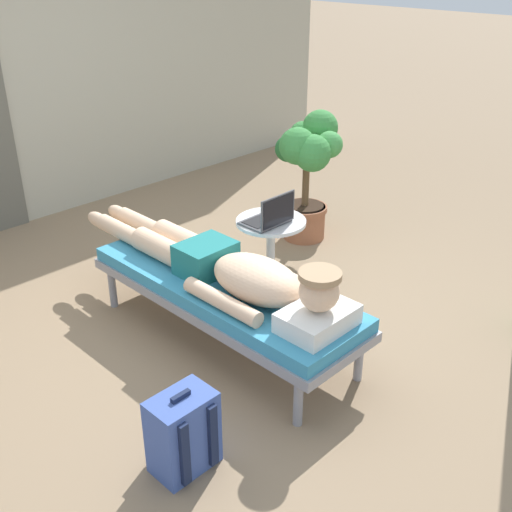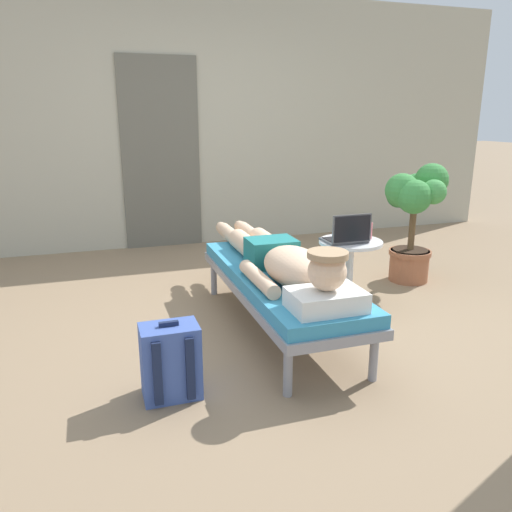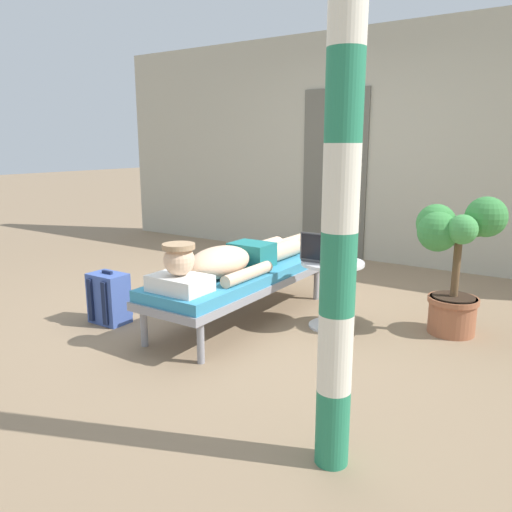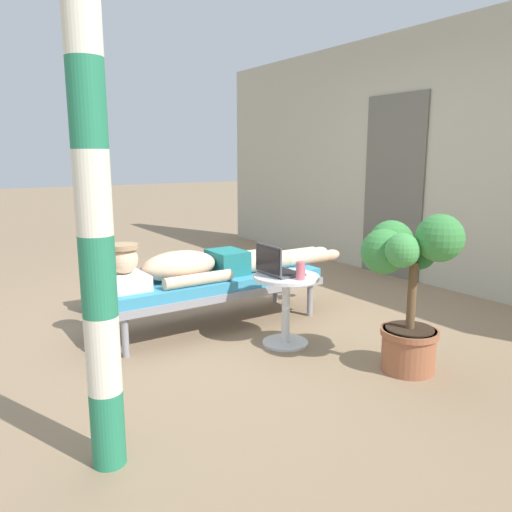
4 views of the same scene
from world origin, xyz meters
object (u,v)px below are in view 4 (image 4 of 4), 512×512
lounge_chair (212,284)px  drink_glass (301,271)px  porch_post (93,193)px  backpack (104,290)px  side_table (286,298)px  potted_plant (409,275)px  person_reclining (206,264)px  laptop (276,267)px

lounge_chair → drink_glass: size_ratio=14.65×
drink_glass → porch_post: size_ratio=0.05×
drink_glass → backpack: (-1.66, -0.89, -0.39)m
backpack → side_table: bearing=30.0°
lounge_chair → backpack: (-0.84, -0.63, -0.15)m
backpack → potted_plant: potted_plant is taller
person_reclining → drink_glass: size_ratio=17.20×
backpack → lounge_chair: bearing=36.8°
laptop → potted_plant: size_ratio=0.30×
person_reclining → potted_plant: 1.62m
drink_glass → person_reclining: bearing=-159.5°
potted_plant → person_reclining: bearing=-156.0°
person_reclining → porch_post: 2.01m
lounge_chair → porch_post: (1.41, -1.30, 0.88)m
drink_glass → lounge_chair: bearing=-162.6°
person_reclining → laptop: size_ratio=7.00×
drink_glass → side_table: bearing=-176.0°
lounge_chair → porch_post: bearing=-42.8°
side_table → potted_plant: 0.92m
potted_plant → drink_glass: bearing=-151.8°
laptop → porch_post: size_ratio=0.13×
backpack → potted_plant: (2.31, 1.23, 0.44)m
person_reclining → potted_plant: (1.47, 0.66, 0.12)m
backpack → porch_post: porch_post is taller
backpack → laptop: bearing=29.5°
potted_plant → porch_post: size_ratio=0.42×
laptop → porch_post: porch_post is taller
drink_glass → porch_post: porch_post is taller
lounge_chair → laptop: laptop is taller
lounge_chair → potted_plant: bearing=22.3°
laptop → drink_glass: size_ratio=2.46×
potted_plant → side_table: bearing=-155.9°
person_reclining → side_table: size_ratio=4.15×
drink_glass → backpack: size_ratio=0.30×
laptop → backpack: laptop is taller
person_reclining → side_table: (0.67, 0.30, -0.16)m
side_table → backpack: size_ratio=1.23×
person_reclining → drink_glass: person_reclining is taller
lounge_chair → laptop: (0.61, 0.20, 0.24)m
person_reclining → drink_glass: 0.88m
backpack → potted_plant: size_ratio=0.41×
laptop → person_reclining: bearing=-158.1°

